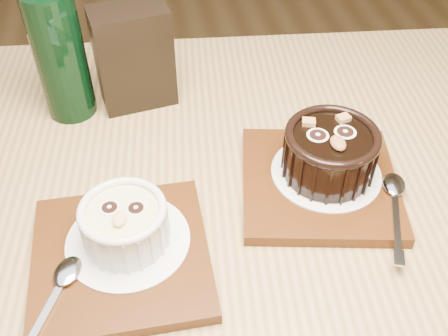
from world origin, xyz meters
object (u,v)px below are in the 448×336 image
object	(u,v)px
green_bottle	(59,51)
table	(197,269)
ramekin_white	(125,223)
condiment_stand	(134,57)
tray_left	(121,257)
tray_right	(319,183)
ramekin_dark	(330,151)

from	to	relation	value
green_bottle	table	bearing A→B (deg)	-58.17
ramekin_white	condiment_stand	xyz separation A→B (m)	(0.02, 0.27, 0.03)
tray_left	tray_right	bearing A→B (deg)	16.92
ramekin_dark	condiment_stand	xyz separation A→B (m)	(-0.21, 0.20, 0.02)
table	condiment_stand	xyz separation A→B (m)	(-0.05, 0.24, 0.16)
tray_right	ramekin_dark	size ratio (longest dim) A/B	1.66
tray_right	ramekin_dark	world-z (taller)	ramekin_dark
ramekin_white	green_bottle	xyz separation A→B (m)	(-0.07, 0.26, 0.05)
tray_left	condiment_stand	size ratio (longest dim) A/B	1.29
green_bottle	ramekin_dark	bearing A→B (deg)	-32.28
tray_right	green_bottle	bearing A→B (deg)	145.81
table	condiment_stand	distance (m)	0.29
ramekin_dark	green_bottle	world-z (taller)	green_bottle
tray_right	table	bearing A→B (deg)	-169.13
tray_left	ramekin_white	world-z (taller)	ramekin_white
tray_left	ramekin_white	distance (m)	0.04
table	condiment_stand	world-z (taller)	condiment_stand
ramekin_white	condiment_stand	world-z (taller)	condiment_stand
table	ramekin_white	bearing A→B (deg)	-159.09
ramekin_white	green_bottle	world-z (taller)	green_bottle
table	ramekin_dark	distance (m)	0.22
ramekin_white	table	bearing A→B (deg)	31.58
condiment_stand	green_bottle	world-z (taller)	green_bottle
tray_right	ramekin_white	bearing A→B (deg)	-165.78
tray_right	condiment_stand	bearing A→B (deg)	133.91
tray_left	tray_right	size ratio (longest dim) A/B	1.00
tray_left	ramekin_white	xyz separation A→B (m)	(0.01, 0.01, 0.04)
tray_right	ramekin_dark	bearing A→B (deg)	39.53
ramekin_dark	table	bearing A→B (deg)	-167.93
condiment_stand	ramekin_dark	bearing A→B (deg)	-43.65
condiment_stand	ramekin_white	bearing A→B (deg)	-94.72
condiment_stand	green_bottle	distance (m)	0.10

